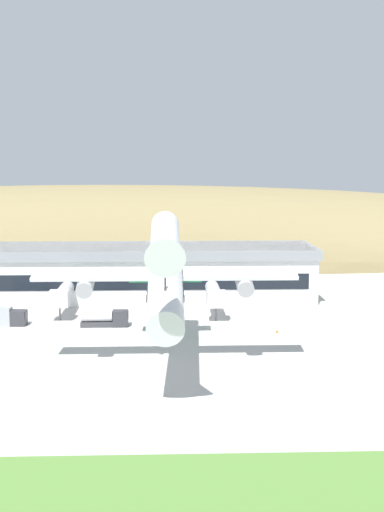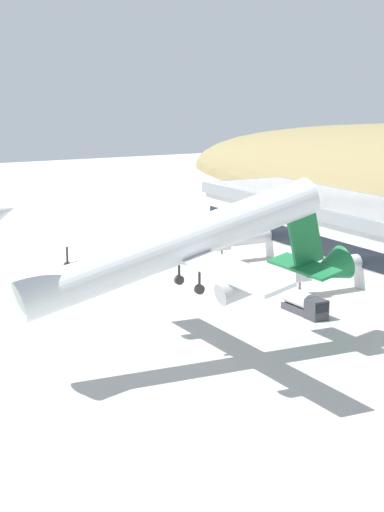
% 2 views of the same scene
% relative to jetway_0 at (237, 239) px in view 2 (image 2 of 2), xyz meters
% --- Properties ---
extents(ground_plane, '(442.59, 442.59, 0.00)m').
position_rel_jetway_0_xyz_m(ground_plane, '(39.07, -32.26, -3.99)').
color(ground_plane, '#B7B5AF').
extents(jetway_0, '(3.38, 11.47, 5.43)m').
position_rel_jetway_0_xyz_m(jetway_0, '(0.00, 0.00, 0.00)').
color(jetway_0, silver).
rests_on(jetway_0, ground_plane).
extents(jetway_1, '(3.38, 12.57, 5.43)m').
position_rel_jetway_0_xyz_m(jetway_1, '(24.89, -0.59, 0.00)').
color(jetway_1, silver).
rests_on(jetway_1, ground_plane).
extents(cargo_airplane, '(36.25, 46.57, 15.24)m').
position_rel_jetway_0_xyz_m(cargo_airplane, '(43.64, -33.21, 9.55)').
color(cargo_airplane, silver).
extents(service_car_1, '(4.04, 1.62, 1.67)m').
position_rel_jetway_0_xyz_m(service_car_1, '(-20.68, -8.00, -3.30)').
color(service_car_1, '#B21E1E').
rests_on(service_car_1, ground_plane).
extents(fuel_truck, '(8.24, 2.73, 3.14)m').
position_rel_jetway_0_xyz_m(fuel_truck, '(15.53, -7.82, -2.49)').
color(fuel_truck, '#333338').
rests_on(fuel_truck, ground_plane).
extents(box_truck, '(8.16, 2.37, 3.12)m').
position_rel_jetway_0_xyz_m(box_truck, '(33.21, -9.25, -2.49)').
color(box_truck, '#333338').
rests_on(box_truck, ground_plane).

